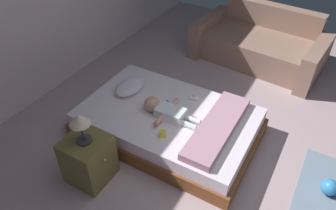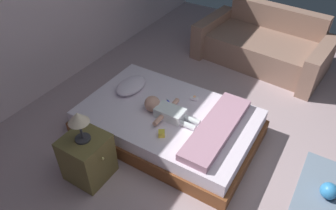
% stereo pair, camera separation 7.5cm
% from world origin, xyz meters
% --- Properties ---
extents(ground_plane, '(8.00, 8.00, 0.00)m').
position_xyz_m(ground_plane, '(0.00, 0.00, 0.00)').
color(ground_plane, '#B1989D').
extents(bed, '(1.31, 2.06, 0.35)m').
position_xyz_m(bed, '(0.10, 1.02, 0.17)').
color(bed, brown).
rests_on(bed, ground_plane).
extents(pillow, '(0.47, 0.30, 0.12)m').
position_xyz_m(pillow, '(0.23, 1.64, 0.41)').
color(pillow, silver).
rests_on(pillow, bed).
extents(baby, '(0.50, 0.68, 0.18)m').
position_xyz_m(baby, '(0.03, 1.02, 0.41)').
color(baby, white).
rests_on(baby, bed).
extents(toothbrush, '(0.08, 0.13, 0.02)m').
position_xyz_m(toothbrush, '(0.25, 1.09, 0.35)').
color(toothbrush, blue).
rests_on(toothbrush, bed).
extents(couch, '(1.32, 2.07, 0.80)m').
position_xyz_m(couch, '(2.38, 0.61, 0.27)').
color(couch, '#94715F').
rests_on(couch, ground_plane).
extents(nightstand, '(0.42, 0.45, 0.52)m').
position_xyz_m(nightstand, '(-0.86, 1.39, 0.26)').
color(nightstand, brown).
rests_on(nightstand, ground_plane).
extents(lamp, '(0.20, 0.20, 0.34)m').
position_xyz_m(lamp, '(-0.86, 1.39, 0.78)').
color(lamp, '#333338').
rests_on(lamp, nightstand).
extents(toy_ball, '(0.17, 0.17, 0.17)m').
position_xyz_m(toy_ball, '(0.15, -0.81, 0.09)').
color(toy_ball, '#368ED4').
rests_on(toy_ball, rug).
extents(blanket, '(1.18, 0.33, 0.09)m').
position_xyz_m(blanket, '(0.10, 0.40, 0.39)').
color(blanket, '#BA879E').
rests_on(blanket, bed).
extents(toy_block, '(0.09, 0.09, 0.07)m').
position_xyz_m(toy_block, '(-0.27, 0.87, 0.38)').
color(toy_block, yellow).
rests_on(toy_block, bed).
extents(baby_bottle, '(0.07, 0.10, 0.08)m').
position_xyz_m(baby_bottle, '(0.45, 0.86, 0.38)').
color(baby_bottle, white).
rests_on(baby_bottle, bed).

